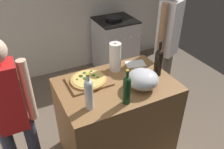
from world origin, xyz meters
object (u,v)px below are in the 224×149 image
(pizza, at_px, (89,79))
(mixing_bowl, at_px, (143,79))
(paper_towel_roll, at_px, (115,57))
(person_in_red, at_px, (167,42))
(wine_bottle_amber, at_px, (89,93))
(person_in_stripes, at_px, (12,114))
(wine_bottle_clear, at_px, (127,89))
(wine_bottle_dark, at_px, (158,61))
(stove, at_px, (115,45))

(pizza, xyz_separation_m, mixing_bowl, (0.42, -0.30, 0.06))
(paper_towel_roll, xyz_separation_m, person_in_red, (0.77, 0.13, -0.05))
(wine_bottle_amber, xyz_separation_m, person_in_stripes, (-0.59, 0.21, -0.16))
(person_in_stripes, height_order, person_in_red, person_in_red)
(person_in_stripes, bearing_deg, wine_bottle_clear, -18.07)
(mixing_bowl, xyz_separation_m, wine_bottle_dark, (0.26, 0.12, 0.06))
(person_in_red, bearing_deg, wine_bottle_amber, -154.81)
(wine_bottle_clear, relative_size, person_in_stripes, 0.21)
(mixing_bowl, relative_size, paper_towel_roll, 0.98)
(pizza, height_order, stove, pizza)
(wine_bottle_clear, xyz_separation_m, person_in_stripes, (-0.90, 0.29, -0.16))
(person_in_stripes, relative_size, person_in_red, 0.91)
(paper_towel_roll, height_order, wine_bottle_dark, wine_bottle_dark)
(wine_bottle_dark, height_order, wine_bottle_clear, wine_bottle_dark)
(wine_bottle_dark, height_order, person_in_stripes, person_in_stripes)
(paper_towel_roll, distance_m, person_in_stripes, 1.10)
(wine_bottle_dark, bearing_deg, stove, 77.21)
(pizza, xyz_separation_m, person_in_red, (1.11, 0.23, 0.07))
(wine_bottle_amber, bearing_deg, paper_towel_roll, 43.78)
(pizza, bearing_deg, paper_towel_roll, 16.05)
(wine_bottle_dark, bearing_deg, person_in_stripes, 178.19)
(wine_bottle_dark, distance_m, person_in_stripes, 1.41)
(wine_bottle_dark, relative_size, person_in_stripes, 0.23)
(mixing_bowl, relative_size, person_in_stripes, 0.19)
(mixing_bowl, relative_size, wine_bottle_clear, 0.91)
(stove, distance_m, person_in_red, 1.36)
(person_in_red, bearing_deg, pizza, -168.27)
(pizza, relative_size, stove, 0.37)
(pizza, distance_m, person_in_stripes, 0.74)
(mixing_bowl, bearing_deg, wine_bottle_clear, -152.09)
(pizza, relative_size, wine_bottle_dark, 0.95)
(stove, bearing_deg, wine_bottle_amber, -122.91)
(pizza, xyz_separation_m, wine_bottle_clear, (0.17, -0.43, 0.11))
(wine_bottle_amber, xyz_separation_m, person_in_red, (1.24, 0.58, -0.05))
(wine_bottle_clear, bearing_deg, wine_bottle_amber, 165.57)
(wine_bottle_dark, relative_size, wine_bottle_clear, 1.12)
(paper_towel_roll, bearing_deg, mixing_bowl, -78.93)
(wine_bottle_clear, bearing_deg, person_in_red, 35.34)
(wine_bottle_dark, bearing_deg, wine_bottle_amber, -168.05)
(wine_bottle_amber, height_order, wine_bottle_dark, wine_bottle_dark)
(wine_bottle_amber, distance_m, person_in_stripes, 0.65)
(paper_towel_roll, relative_size, wine_bottle_dark, 0.82)
(pizza, height_order, paper_towel_roll, paper_towel_roll)
(mixing_bowl, distance_m, wine_bottle_clear, 0.28)
(wine_bottle_clear, bearing_deg, wine_bottle_dark, 26.56)
(wine_bottle_amber, distance_m, wine_bottle_dark, 0.82)
(wine_bottle_amber, height_order, person_in_stripes, person_in_stripes)
(wine_bottle_clear, relative_size, stove, 0.34)
(paper_towel_roll, distance_m, person_in_red, 0.78)
(pizza, height_order, person_in_stripes, person_in_stripes)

